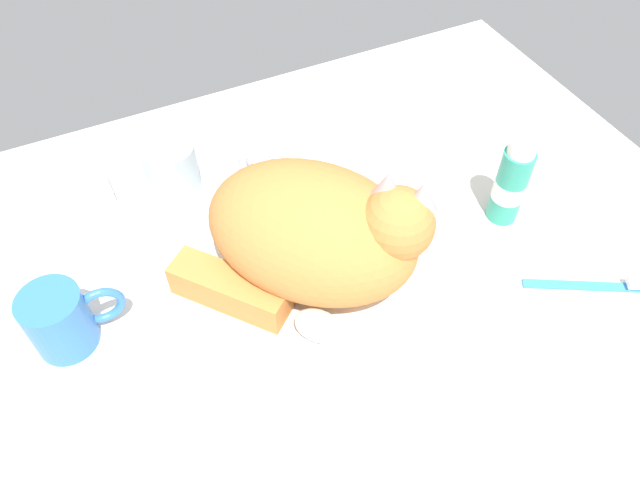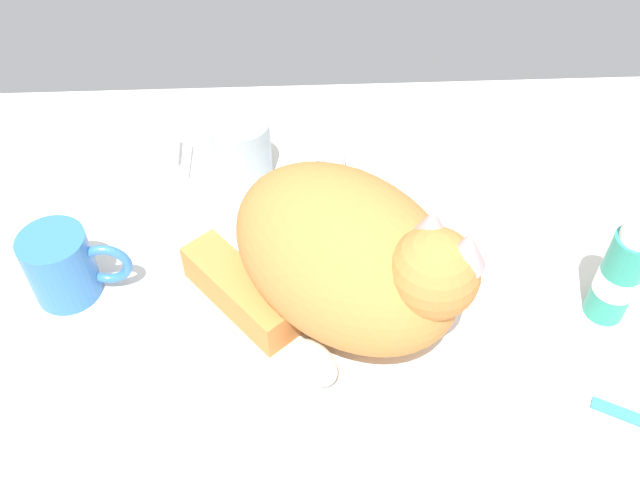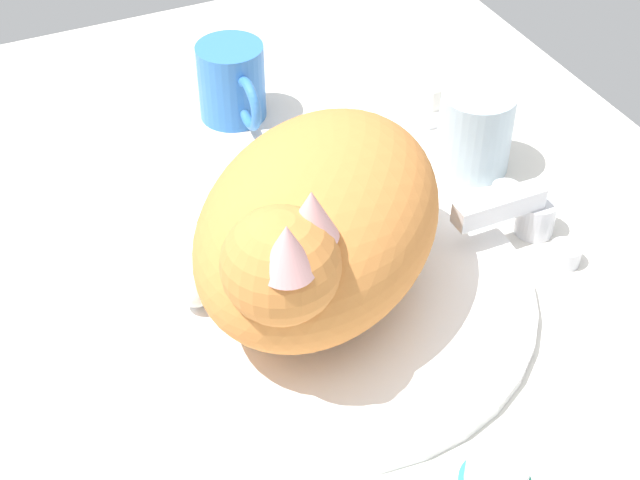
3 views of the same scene
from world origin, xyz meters
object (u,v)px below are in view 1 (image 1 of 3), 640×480
object	(u,v)px
faucet	(252,163)
soap_bar	(87,194)
toothbrush	(591,285)
cat	(317,233)
toothpaste_bottle	(511,183)
rinse_cup	(172,170)
coffee_mug	(62,320)

from	to	relation	value
faucet	soap_bar	bearing A→B (deg)	170.10
faucet	toothbrush	bearing A→B (deg)	-50.54
cat	toothbrush	size ratio (longest dim) A/B	2.36
toothbrush	cat	bearing A→B (deg)	151.94
toothpaste_bottle	cat	bearing A→B (deg)	177.56
faucet	cat	distance (cm)	21.75
cat	toothpaste_bottle	world-z (taller)	cat
toothpaste_bottle	soap_bar	bearing A→B (deg)	152.68
rinse_cup	toothpaste_bottle	distance (cm)	45.27
soap_bar	cat	bearing A→B (deg)	-47.18
faucet	toothpaste_bottle	size ratio (longest dim) A/B	0.94
coffee_mug	rinse_cup	world-z (taller)	rinse_cup
toothbrush	toothpaste_bottle	bearing A→B (deg)	100.12
cat	rinse_cup	distance (cm)	25.47
coffee_mug	rinse_cup	bearing A→B (deg)	45.02
cat	soap_bar	world-z (taller)	cat
faucet	cat	bearing A→B (deg)	-88.98
coffee_mug	soap_bar	world-z (taller)	coffee_mug
cat	toothpaste_bottle	xyz separation A→B (cm)	(27.26, -1.16, -2.54)
faucet	cat	world-z (taller)	cat
rinse_cup	toothbrush	xyz separation A→B (cm)	(41.27, -38.29, -3.63)
soap_bar	toothbrush	distance (cm)	66.75
coffee_mug	rinse_cup	size ratio (longest dim) A/B	1.33
faucet	soap_bar	size ratio (longest dim) A/B	1.89
coffee_mug	rinse_cup	xyz separation A→B (cm)	(18.11, 18.12, 0.07)
faucet	rinse_cup	world-z (taller)	rinse_cup
soap_bar	toothbrush	world-z (taller)	soap_bar
soap_bar	toothbrush	bearing A→B (deg)	-37.61
faucet	soap_bar	distance (cm)	22.93
faucet	rinse_cup	xyz separation A→B (cm)	(-11.00, 1.52, 1.80)
rinse_cup	soap_bar	size ratio (longest dim) A/B	1.29
coffee_mug	toothbrush	size ratio (longest dim) A/B	0.81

